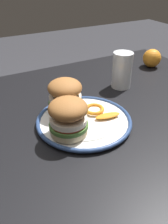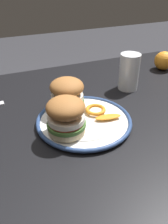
{
  "view_description": "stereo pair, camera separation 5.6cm",
  "coord_description": "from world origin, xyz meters",
  "px_view_note": "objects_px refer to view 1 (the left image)",
  "views": [
    {
      "loc": [
        -0.25,
        -0.53,
        1.15
      ],
      "look_at": [
        0.02,
        -0.03,
        0.79
      ],
      "focal_mm": 37.39,
      "sensor_mm": 36.0,
      "label": 1
    },
    {
      "loc": [
        -0.2,
        -0.55,
        1.15
      ],
      "look_at": [
        0.02,
        -0.03,
        0.79
      ],
      "focal_mm": 37.39,
      "sensor_mm": 36.0,
      "label": 2
    }
  ],
  "objects_px": {
    "dining_table": "(74,145)",
    "dinner_plate": "(84,121)",
    "whole_orange": "(152,58)",
    "drinking_glass": "(122,72)",
    "sandwich_half_left": "(68,116)",
    "sandwich_half_right": "(65,95)"
  },
  "relations": [
    {
      "from": "dining_table",
      "to": "dinner_plate",
      "type": "distance_m",
      "value": 0.12
    },
    {
      "from": "whole_orange",
      "to": "drinking_glass",
      "type": "bearing_deg",
      "value": -157.28
    },
    {
      "from": "dining_table",
      "to": "whole_orange",
      "type": "xyz_separation_m",
      "value": [
        0.5,
        0.22,
        0.14
      ]
    },
    {
      "from": "dinner_plate",
      "to": "drinking_glass",
      "type": "bearing_deg",
      "value": 31.82
    },
    {
      "from": "sandwich_half_left",
      "to": "drinking_glass",
      "type": "xyz_separation_m",
      "value": [
        0.31,
        0.19,
        -0.01
      ]
    },
    {
      "from": "sandwich_half_left",
      "to": "sandwich_half_right",
      "type": "relative_size",
      "value": 0.95
    },
    {
      "from": "whole_orange",
      "to": "sandwich_half_left",
      "type": "bearing_deg",
      "value": -152.3
    },
    {
      "from": "dining_table",
      "to": "drinking_glass",
      "type": "height_order",
      "value": "drinking_glass"
    },
    {
      "from": "dining_table",
      "to": "drinking_glass",
      "type": "xyz_separation_m",
      "value": [
        0.26,
        0.12,
        0.16
      ]
    },
    {
      "from": "whole_orange",
      "to": "dining_table",
      "type": "bearing_deg",
      "value": -156.4
    },
    {
      "from": "dining_table",
      "to": "whole_orange",
      "type": "height_order",
      "value": "whole_orange"
    },
    {
      "from": "dinner_plate",
      "to": "sandwich_half_left",
      "type": "relative_size",
      "value": 2.14
    },
    {
      "from": "dining_table",
      "to": "dinner_plate",
      "type": "bearing_deg",
      "value": -59.26
    },
    {
      "from": "sandwich_half_right",
      "to": "drinking_glass",
      "type": "xyz_separation_m",
      "value": [
        0.27,
        0.08,
        -0.01
      ]
    },
    {
      "from": "dining_table",
      "to": "sandwich_half_right",
      "type": "xyz_separation_m",
      "value": [
        -0.01,
        0.04,
        0.17
      ]
    },
    {
      "from": "dinner_plate",
      "to": "drinking_glass",
      "type": "height_order",
      "value": "drinking_glass"
    },
    {
      "from": "dining_table",
      "to": "sandwich_half_left",
      "type": "relative_size",
      "value": 9.95
    },
    {
      "from": "drinking_glass",
      "to": "whole_orange",
      "type": "height_order",
      "value": "drinking_glass"
    },
    {
      "from": "dinner_plate",
      "to": "sandwich_half_left",
      "type": "xyz_separation_m",
      "value": [
        -0.07,
        -0.04,
        0.06
      ]
    },
    {
      "from": "sandwich_half_left",
      "to": "dinner_plate",
      "type": "bearing_deg",
      "value": 29.57
    },
    {
      "from": "sandwich_half_left",
      "to": "drinking_glass",
      "type": "height_order",
      "value": "drinking_glass"
    },
    {
      "from": "dining_table",
      "to": "sandwich_half_right",
      "type": "bearing_deg",
      "value": 99.0
    }
  ]
}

